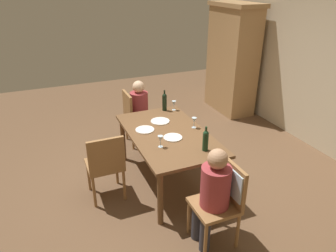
{
  "coord_description": "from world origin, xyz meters",
  "views": [
    {
      "loc": [
        3.43,
        -1.44,
        2.61
      ],
      "look_at": [
        0.0,
        0.0,
        0.84
      ],
      "focal_mm": 33.63,
      "sensor_mm": 36.0,
      "label": 1
    }
  ],
  "objects_px": {
    "wine_glass_near_left": "(174,104)",
    "chair_left_end": "(135,114)",
    "wine_bottle_tall_green": "(164,101)",
    "wine_bottle_dark_red": "(206,140)",
    "chair_near": "(106,163)",
    "armoire_cabinet": "(232,59)",
    "dinner_plate_host": "(173,137)",
    "chair_right_end": "(225,192)",
    "dinner_plate_guest_left": "(160,121)",
    "wine_glass_centre": "(194,121)",
    "wine_glass_near_right": "(160,139)",
    "dinner_plate_guest_right": "(145,130)",
    "person_man_bearded": "(213,191)",
    "person_woman_host": "(141,107)",
    "dining_table": "(168,138)"
  },
  "relations": [
    {
      "from": "armoire_cabinet",
      "to": "dinner_plate_guest_right",
      "type": "height_order",
      "value": "armoire_cabinet"
    },
    {
      "from": "wine_glass_near_right",
      "to": "dinner_plate_guest_right",
      "type": "height_order",
      "value": "wine_glass_near_right"
    },
    {
      "from": "wine_glass_near_left",
      "to": "chair_left_end",
      "type": "bearing_deg",
      "value": -138.13
    },
    {
      "from": "wine_glass_centre",
      "to": "chair_near",
      "type": "bearing_deg",
      "value": -85.6
    },
    {
      "from": "dinner_plate_host",
      "to": "chair_left_end",
      "type": "bearing_deg",
      "value": -176.39
    },
    {
      "from": "chair_right_end",
      "to": "wine_glass_near_left",
      "type": "distance_m",
      "value": 1.96
    },
    {
      "from": "wine_glass_near_right",
      "to": "dinner_plate_guest_left",
      "type": "xyz_separation_m",
      "value": [
        -0.69,
        0.27,
        -0.1
      ]
    },
    {
      "from": "chair_left_end",
      "to": "armoire_cabinet",
      "type": "bearing_deg",
      "value": 107.17
    },
    {
      "from": "person_man_bearded",
      "to": "dinner_plate_guest_left",
      "type": "xyz_separation_m",
      "value": [
        -1.6,
        0.06,
        0.1
      ]
    },
    {
      "from": "person_man_bearded",
      "to": "wine_bottle_dark_red",
      "type": "bearing_deg",
      "value": -21.79
    },
    {
      "from": "chair_right_end",
      "to": "wine_glass_near_left",
      "type": "height_order",
      "value": "chair_right_end"
    },
    {
      "from": "dining_table",
      "to": "dinner_plate_host",
      "type": "relative_size",
      "value": 7.01
    },
    {
      "from": "wine_bottle_tall_green",
      "to": "wine_bottle_dark_red",
      "type": "distance_m",
      "value": 1.34
    },
    {
      "from": "chair_right_end",
      "to": "wine_glass_near_left",
      "type": "bearing_deg",
      "value": -7.93
    },
    {
      "from": "person_woman_host",
      "to": "wine_glass_near_left",
      "type": "bearing_deg",
      "value": 34.42
    },
    {
      "from": "wine_bottle_tall_green",
      "to": "wine_glass_centre",
      "type": "height_order",
      "value": "wine_bottle_tall_green"
    },
    {
      "from": "wine_glass_centre",
      "to": "dinner_plate_host",
      "type": "xyz_separation_m",
      "value": [
        0.17,
        -0.39,
        -0.1
      ]
    },
    {
      "from": "wine_glass_near_left",
      "to": "dinner_plate_guest_left",
      "type": "relative_size",
      "value": 0.55
    },
    {
      "from": "person_man_bearded",
      "to": "wine_glass_centre",
      "type": "height_order",
      "value": "person_man_bearded"
    },
    {
      "from": "armoire_cabinet",
      "to": "dining_table",
      "type": "height_order",
      "value": "armoire_cabinet"
    },
    {
      "from": "wine_bottle_dark_red",
      "to": "chair_near",
      "type": "bearing_deg",
      "value": -114.88
    },
    {
      "from": "chair_near",
      "to": "wine_bottle_tall_green",
      "type": "bearing_deg",
      "value": 36.4
    },
    {
      "from": "wine_bottle_tall_green",
      "to": "wine_bottle_dark_red",
      "type": "height_order",
      "value": "wine_bottle_tall_green"
    },
    {
      "from": "wine_bottle_tall_green",
      "to": "wine_glass_near_right",
      "type": "xyz_separation_m",
      "value": [
        1.06,
        -0.49,
        -0.04
      ]
    },
    {
      "from": "chair_near",
      "to": "wine_glass_centre",
      "type": "height_order",
      "value": "chair_near"
    },
    {
      "from": "chair_left_end",
      "to": "wine_glass_near_right",
      "type": "height_order",
      "value": "chair_left_end"
    },
    {
      "from": "chair_right_end",
      "to": "dinner_plate_guest_left",
      "type": "distance_m",
      "value": 1.61
    },
    {
      "from": "dinner_plate_host",
      "to": "chair_right_end",
      "type": "bearing_deg",
      "value": 6.59
    },
    {
      "from": "wine_glass_centre",
      "to": "dinner_plate_host",
      "type": "height_order",
      "value": "wine_glass_centre"
    },
    {
      "from": "chair_near",
      "to": "wine_bottle_tall_green",
      "type": "distance_m",
      "value": 1.44
    },
    {
      "from": "armoire_cabinet",
      "to": "person_woman_host",
      "type": "height_order",
      "value": "armoire_cabinet"
    },
    {
      "from": "chair_right_end",
      "to": "wine_glass_centre",
      "type": "height_order",
      "value": "chair_right_end"
    },
    {
      "from": "wine_glass_near_right",
      "to": "wine_bottle_tall_green",
      "type": "bearing_deg",
      "value": 155.33
    },
    {
      "from": "chair_right_end",
      "to": "wine_bottle_dark_red",
      "type": "bearing_deg",
      "value": -9.26
    },
    {
      "from": "wine_bottle_tall_green",
      "to": "wine_bottle_dark_red",
      "type": "xyz_separation_m",
      "value": [
        1.34,
        -0.03,
        -0.01
      ]
    },
    {
      "from": "chair_right_end",
      "to": "wine_glass_near_right",
      "type": "relative_size",
      "value": 6.17
    },
    {
      "from": "armoire_cabinet",
      "to": "dinner_plate_guest_right",
      "type": "distance_m",
      "value": 3.07
    },
    {
      "from": "chair_near",
      "to": "dinner_plate_host",
      "type": "height_order",
      "value": "chair_near"
    },
    {
      "from": "armoire_cabinet",
      "to": "wine_glass_centre",
      "type": "bearing_deg",
      "value": -43.72
    },
    {
      "from": "dinner_plate_host",
      "to": "armoire_cabinet",
      "type": "bearing_deg",
      "value": 133.23
    },
    {
      "from": "armoire_cabinet",
      "to": "wine_bottle_dark_red",
      "type": "distance_m",
      "value": 3.25
    },
    {
      "from": "wine_glass_near_right",
      "to": "dinner_plate_guest_right",
      "type": "xyz_separation_m",
      "value": [
        -0.51,
        -0.03,
        -0.1
      ]
    },
    {
      "from": "dining_table",
      "to": "wine_bottle_dark_red",
      "type": "relative_size",
      "value": 5.5
    },
    {
      "from": "wine_bottle_dark_red",
      "to": "wine_glass_near_left",
      "type": "height_order",
      "value": "wine_bottle_dark_red"
    },
    {
      "from": "chair_left_end",
      "to": "wine_bottle_tall_green",
      "type": "distance_m",
      "value": 0.69
    },
    {
      "from": "armoire_cabinet",
      "to": "dining_table",
      "type": "bearing_deg",
      "value": -49.01
    },
    {
      "from": "dining_table",
      "to": "wine_bottle_tall_green",
      "type": "height_order",
      "value": "wine_bottle_tall_green"
    },
    {
      "from": "dining_table",
      "to": "chair_right_end",
      "type": "relative_size",
      "value": 1.85
    },
    {
      "from": "armoire_cabinet",
      "to": "dinner_plate_guest_right",
      "type": "relative_size",
      "value": 8.57
    },
    {
      "from": "armoire_cabinet",
      "to": "wine_glass_near_left",
      "type": "bearing_deg",
      "value": -55.88
    }
  ]
}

